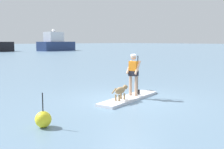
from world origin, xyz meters
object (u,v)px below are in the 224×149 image
(dog, at_px, (121,91))
(moored_boat_far_starboard, at_px, (56,44))
(marker_buoy, at_px, (43,119))
(paddleboard, at_px, (132,97))
(person_paddler, at_px, (134,72))

(dog, distance_m, moored_boat_far_starboard, 55.91)
(moored_boat_far_starboard, bearing_deg, dog, -118.45)
(moored_boat_far_starboard, bearing_deg, marker_buoy, -121.21)
(paddleboard, xyz_separation_m, marker_buoy, (-4.42, -0.94, 0.17))
(dog, xyz_separation_m, moored_boat_far_starboard, (26.63, 49.15, 1.19))
(marker_buoy, bearing_deg, dog, 11.72)
(dog, distance_m, marker_buoy, 3.69)
(moored_boat_far_starboard, distance_m, marker_buoy, 58.36)
(paddleboard, bearing_deg, marker_buoy, -168.05)
(paddleboard, relative_size, dog, 3.57)
(moored_boat_far_starboard, bearing_deg, person_paddler, -117.72)
(paddleboard, xyz_separation_m, dog, (-0.82, -0.19, 0.40))
(person_paddler, relative_size, moored_boat_far_starboard, 0.17)
(paddleboard, relative_size, marker_buoy, 3.99)
(dog, bearing_deg, moored_boat_far_starboard, 61.55)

